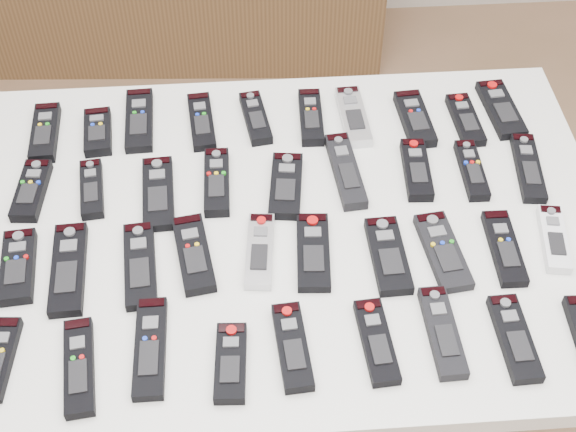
{
  "coord_description": "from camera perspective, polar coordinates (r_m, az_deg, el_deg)",
  "views": [
    {
      "loc": [
        0.06,
        -0.88,
        1.94
      ],
      "look_at": [
        0.13,
        0.13,
        0.8
      ],
      "focal_mm": 50.0,
      "sensor_mm": 36.0,
      "label": 1
    }
  ],
  "objects": [
    {
      "name": "remote_33",
      "position": [
        1.36,
        0.32,
        -9.28
      ],
      "size": [
        0.06,
        0.17,
        0.02
      ],
      "primitive_type": "cube",
      "rotation": [
        0.0,
        0.0,
        0.08
      ],
      "color": "black",
      "rests_on": "table"
    },
    {
      "name": "remote_0",
      "position": [
        1.78,
        -16.9,
        5.7
      ],
      "size": [
        0.06,
        0.17,
        0.02
      ],
      "primitive_type": "cube",
      "rotation": [
        0.0,
        0.0,
        0.04
      ],
      "color": "black",
      "rests_on": "table"
    },
    {
      "name": "remote_27",
      "position": [
        1.54,
        15.12,
        -2.21
      ],
      "size": [
        0.05,
        0.17,
        0.02
      ],
      "primitive_type": "cube",
      "rotation": [
        0.0,
        0.0,
        -0.02
      ],
      "color": "black",
      "rests_on": "table"
    },
    {
      "name": "remote_34",
      "position": [
        1.38,
        6.32,
        -8.87
      ],
      "size": [
        0.06,
        0.17,
        0.02
      ],
      "primitive_type": "cube",
      "rotation": [
        0.0,
        0.0,
        0.07
      ],
      "color": "black",
      "rests_on": "table"
    },
    {
      "name": "remote_10",
      "position": [
        1.67,
        -17.78,
        1.75
      ],
      "size": [
        0.06,
        0.16,
        0.02
      ],
      "primitive_type": "cube",
      "rotation": [
        0.0,
        0.0,
        -0.08
      ],
      "color": "black",
      "rests_on": "table"
    },
    {
      "name": "remote_26",
      "position": [
        1.51,
        10.95,
        -2.48
      ],
      "size": [
        0.08,
        0.18,
        0.02
      ],
      "primitive_type": "cube",
      "rotation": [
        0.0,
        0.0,
        0.12
      ],
      "color": "black",
      "rests_on": "table"
    },
    {
      "name": "remote_3",
      "position": [
        1.75,
        -6.17,
        6.71
      ],
      "size": [
        0.06,
        0.18,
        0.02
      ],
      "primitive_type": "cube",
      "rotation": [
        0.0,
        0.0,
        0.09
      ],
      "color": "black",
      "rests_on": "table"
    },
    {
      "name": "remote_14",
      "position": [
        1.6,
        -0.15,
        2.17
      ],
      "size": [
        0.08,
        0.17,
        0.02
      ],
      "primitive_type": "cube",
      "rotation": [
        0.0,
        0.0,
        -0.12
      ],
      "color": "black",
      "rests_on": "table"
    },
    {
      "name": "remote_2",
      "position": [
        1.77,
        -10.53,
        6.72
      ],
      "size": [
        0.06,
        0.19,
        0.02
      ],
      "primitive_type": "cube",
      "rotation": [
        0.0,
        0.0,
        0.04
      ],
      "color": "black",
      "rests_on": "table"
    },
    {
      "name": "remote_22",
      "position": [
        1.49,
        -6.72,
        -2.7
      ],
      "size": [
        0.08,
        0.18,
        0.02
      ],
      "primitive_type": "cube",
      "rotation": [
        0.0,
        0.0,
        0.16
      ],
      "color": "black",
      "rests_on": "table"
    },
    {
      "name": "remote_9",
      "position": [
        1.83,
        14.91,
        7.35
      ],
      "size": [
        0.07,
        0.18,
        0.02
      ],
      "primitive_type": "cube",
      "rotation": [
        0.0,
        0.0,
        0.08
      ],
      "color": "black",
      "rests_on": "table"
    },
    {
      "name": "remote_28",
      "position": [
        1.58,
        18.39,
        -1.55
      ],
      "size": [
        0.07,
        0.16,
        0.02
      ],
      "primitive_type": "cube",
      "rotation": [
        0.0,
        0.0,
        -0.15
      ],
      "color": "silver",
      "rests_on": "table"
    },
    {
      "name": "table",
      "position": [
        1.59,
        0.0,
        -1.88
      ],
      "size": [
        1.25,
        0.88,
        0.78
      ],
      "color": "white",
      "rests_on": "ground"
    },
    {
      "name": "remote_15",
      "position": [
        1.63,
        4.12,
        3.23
      ],
      "size": [
        0.07,
        0.2,
        0.02
      ],
      "primitive_type": "cube",
      "rotation": [
        0.0,
        0.0,
        0.09
      ],
      "color": "black",
      "rests_on": "table"
    },
    {
      "name": "remote_5",
      "position": [
        1.75,
        1.64,
        7.04
      ],
      "size": [
        0.05,
        0.17,
        0.02
      ],
      "primitive_type": "cube",
      "rotation": [
        0.0,
        0.0,
        -0.03
      ],
      "color": "black",
      "rests_on": "table"
    },
    {
      "name": "remote_20",
      "position": [
        1.51,
        -15.35,
        -3.64
      ],
      "size": [
        0.07,
        0.21,
        0.02
      ],
      "primitive_type": "cube",
      "rotation": [
        0.0,
        0.0,
        0.05
      ],
      "color": "black",
      "rests_on": "table"
    },
    {
      "name": "remote_18",
      "position": [
        1.71,
        16.71,
        3.31
      ],
      "size": [
        0.07,
        0.19,
        0.02
      ],
      "primitive_type": "cube",
      "rotation": [
        0.0,
        0.0,
        -0.11
      ],
      "color": "black",
      "rests_on": "table"
    },
    {
      "name": "remote_7",
      "position": [
        1.76,
        9.01,
        6.84
      ],
      "size": [
        0.07,
        0.17,
        0.02
      ],
      "primitive_type": "cube",
      "rotation": [
        0.0,
        0.0,
        0.07
      ],
      "color": "black",
      "rests_on": "table"
    },
    {
      "name": "remote_16",
      "position": [
        1.65,
        9.13,
        3.28
      ],
      "size": [
        0.06,
        0.16,
        0.02
      ],
      "primitive_type": "cube",
      "rotation": [
        0.0,
        0.0,
        -0.06
      ],
      "color": "black",
      "rests_on": "table"
    },
    {
      "name": "remote_35",
      "position": [
        1.4,
        10.93,
        -8.11
      ],
      "size": [
        0.05,
        0.18,
        0.02
      ],
      "primitive_type": "cube",
      "rotation": [
        0.0,
        0.0,
        0.03
      ],
      "color": "black",
      "rests_on": "table"
    },
    {
      "name": "remote_13",
      "position": [
        1.61,
        -5.09,
        2.43
      ],
      "size": [
        0.05,
        0.17,
        0.02
      ],
      "primitive_type": "cube",
      "rotation": [
        0.0,
        0.0,
        -0.01
      ],
      "color": "black",
      "rests_on": "table"
    },
    {
      "name": "remote_4",
      "position": [
        1.75,
        -2.32,
        6.98
      ],
      "size": [
        0.07,
        0.16,
        0.02
      ],
      "primitive_type": "cube",
      "rotation": [
        0.0,
        0.0,
        0.14
      ],
      "color": "black",
      "rests_on": "table"
    },
    {
      "name": "remote_21",
      "position": [
        1.49,
        -10.48,
        -3.45
      ],
      "size": [
        0.07,
        0.2,
        0.02
      ],
      "primitive_type": "cube",
      "rotation": [
        0.0,
        0.0,
        0.08
      ],
      "color": "black",
      "rests_on": "table"
    },
    {
      "name": "remote_36",
      "position": [
        1.42,
        15.81,
        -8.36
      ],
      "size": [
        0.06,
        0.17,
        0.02
      ],
      "primitive_type": "cube",
      "rotation": [
        0.0,
        0.0,
        0.03
      ],
      "color": "black",
      "rests_on": "table"
    },
    {
      "name": "remote_1",
      "position": [
        1.76,
        -13.37,
        5.84
      ],
      "size": [
        0.07,
        0.14,
        0.02
      ],
      "primitive_type": "cube",
      "rotation": [
        0.0,
        0.0,
        0.09
      ],
      "color": "black",
      "rests_on": "table"
    },
    {
      "name": "remote_32",
      "position": [
        1.35,
        -4.1,
        -10.37
      ],
      "size": [
        0.06,
        0.15,
        0.02
      ],
      "primitive_type": "cube",
      "rotation": [
        0.0,
        0.0,
        -0.06
      ],
      "color": "black",
      "rests_on": "table"
    },
    {
      "name": "remote_17",
      "position": [
        1.67,
        12.93,
        3.2
      ],
      "size": [
        0.04,
        0.16,
        0.02
      ],
      "primitive_type": "cube",
      "rotation": [
        0.0,
        0.0,
        -0.01
      ],
      "color": "black",
      "rests_on": "table"
    },
    {
      "name": "remote_23",
      "position": [
        1.49,
        -2.02,
        -2.49
      ],
      "size": [
        0.06,
        0.17,
        0.02
      ],
      "primitive_type": "cube",
      "rotation": [
        0.0,
        0.0,
        -0.1
      ],
      "color": "#B7B7BC",
      "rests_on": "table"
    },
    {
      "name": "remote_30",
      "position": [
        1.38,
        -14.63,
        -10.34
      ],
      "size": [
        0.07,
        0.18,
        0.02
      ],
      "primitive_type": "cube",
      "rotation": [
        0.0,
        0.0,
        0.11
      ],
      "color": "black",
      "rests_on": "table"
    },
    {
      "name": "remote_31",
      "position": [
        1.38,
        -9.77,
        -9.21
      ],
      "size": [
        0.05,
        0.19,
        0.02
      ],
      "primitive_type": "cube",
      "rotation": [
        0.0,
        0.0,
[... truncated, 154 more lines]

